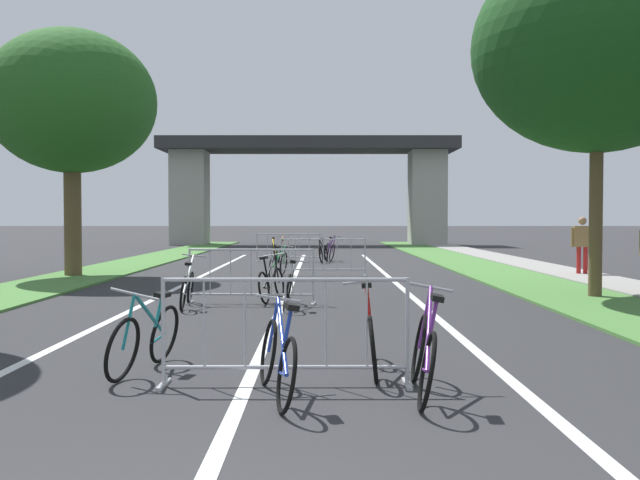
# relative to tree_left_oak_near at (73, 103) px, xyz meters

# --- Properties ---
(grass_verge_left) EXTENTS (2.28, 49.38, 0.05)m
(grass_verge_left) POSITION_rel_tree_left_oak_near_xyz_m (0.26, 3.37, -4.80)
(grass_verge_left) COLOR #477A38
(grass_verge_left) RESTS_ON ground
(grass_verge_right) EXTENTS (2.28, 49.38, 0.05)m
(grass_verge_right) POSITION_rel_tree_left_oak_near_xyz_m (12.05, 3.37, -4.80)
(grass_verge_right) COLOR #477A38
(grass_verge_right) RESTS_ON ground
(sidewalk_path_right) EXTENTS (1.66, 49.38, 0.08)m
(sidewalk_path_right) POSITION_rel_tree_left_oak_near_xyz_m (14.02, 3.37, -4.78)
(sidewalk_path_right) COLOR gray
(sidewalk_path_right) RESTS_ON ground
(lane_stripe_center) EXTENTS (0.14, 28.57, 0.01)m
(lane_stripe_center) POSITION_rel_tree_left_oak_near_xyz_m (6.15, -2.55, -4.82)
(lane_stripe_center) COLOR silver
(lane_stripe_center) RESTS_ON ground
(lane_stripe_right_lane) EXTENTS (0.14, 28.57, 0.01)m
(lane_stripe_right_lane) POSITION_rel_tree_left_oak_near_xyz_m (8.77, -2.55, -4.82)
(lane_stripe_right_lane) COLOR silver
(lane_stripe_right_lane) RESTS_ON ground
(lane_stripe_left_lane) EXTENTS (0.14, 28.57, 0.01)m
(lane_stripe_left_lane) POSITION_rel_tree_left_oak_near_xyz_m (3.54, -2.55, -4.82)
(lane_stripe_left_lane) COLOR silver
(lane_stripe_left_lane) RESTS_ON ground
(overpass_bridge) EXTENTS (18.05, 4.13, 6.50)m
(overpass_bridge) POSITION_rel_tree_left_oak_near_xyz_m (6.15, 23.98, -0.37)
(overpass_bridge) COLOR #2D2D30
(overpass_bridge) RESTS_ON ground
(tree_left_oak_near) EXTENTS (4.64, 4.64, 6.82)m
(tree_left_oak_near) POSITION_rel_tree_left_oak_near_xyz_m (0.00, 0.00, 0.00)
(tree_left_oak_near) COLOR brown
(tree_left_oak_near) RESTS_ON ground
(tree_right_maple_mid) EXTENTS (5.01, 5.01, 7.21)m
(tree_right_maple_mid) POSITION_rel_tree_left_oak_near_xyz_m (12.44, -5.32, 0.25)
(tree_right_maple_mid) COLOR brown
(tree_right_maple_mid) RESTS_ON ground
(crowd_barrier_nearest) EXTENTS (2.42, 0.45, 1.05)m
(crowd_barrier_nearest) POSITION_rel_tree_left_oak_near_xyz_m (6.53, -12.79, -4.30)
(crowd_barrier_nearest) COLOR #ADADB2
(crowd_barrier_nearest) RESTS_ON ground
(crowd_barrier_second) EXTENTS (2.44, 0.58, 1.05)m
(crowd_barrier_second) POSITION_rel_tree_left_oak_near_xyz_m (5.56, -6.24, -4.30)
(crowd_barrier_second) COLOR #ADADB2
(crowd_barrier_second) RESTS_ON ground
(crowd_barrier_third) EXTENTS (2.42, 0.47, 1.05)m
(crowd_barrier_third) POSITION_rel_tree_left_oak_near_xyz_m (6.95, 0.31, -4.30)
(crowd_barrier_third) COLOR #ADADB2
(crowd_barrier_third) RESTS_ON ground
(crowd_barrier_fourth) EXTENTS (2.43, 0.51, 1.05)m
(crowd_barrier_fourth) POSITION_rel_tree_left_oak_near_xyz_m (5.68, 6.86, -4.30)
(crowd_barrier_fourth) COLOR #ADADB2
(crowd_barrier_fourth) RESTS_ON ground
(bicycle_purple_0) EXTENTS (0.69, 1.69, 1.04)m
(bicycle_purple_0) POSITION_rel_tree_left_oak_near_xyz_m (7.22, 7.35, -4.44)
(bicycle_purple_0) COLOR black
(bicycle_purple_0) RESTS_ON ground
(bicycle_black_1) EXTENTS (0.63, 1.73, 0.95)m
(bicycle_black_1) POSITION_rel_tree_left_oak_near_xyz_m (6.98, 6.47, -4.47)
(bicycle_black_1) COLOR black
(bicycle_black_1) RESTS_ON ground
(bicycle_white_2) EXTENTS (0.44, 1.67, 0.96)m
(bicycle_white_2) POSITION_rel_tree_left_oak_near_xyz_m (4.45, -6.78, -4.47)
(bicycle_white_2) COLOR black
(bicycle_white_2) RESTS_ON ground
(bicycle_teal_3) EXTENTS (0.52, 1.63, 0.94)m
(bicycle_teal_3) POSITION_rel_tree_left_oak_near_xyz_m (5.03, -12.23, -4.46)
(bicycle_teal_3) COLOR black
(bicycle_teal_3) RESTS_ON ground
(bicycle_green_4) EXTENTS (0.65, 1.73, 0.89)m
(bicycle_green_4) POSITION_rel_tree_left_oak_near_xyz_m (5.71, -0.10, -4.45)
(bicycle_green_4) COLOR black
(bicycle_green_4) RESTS_ON ground
(bicycle_orange_5) EXTENTS (0.53, 1.66, 0.99)m
(bicycle_orange_5) POSITION_rel_tree_left_oak_near_xyz_m (5.39, 6.44, -4.46)
(bicycle_orange_5) COLOR black
(bicycle_orange_5) RESTS_ON ground
(bicycle_blue_6) EXTENTS (0.50, 1.70, 0.90)m
(bicycle_blue_6) POSITION_rel_tree_left_oak_near_xyz_m (6.48, -13.27, -4.46)
(bicycle_blue_6) COLOR black
(bicycle_blue_6) RESTS_ON ground
(bicycle_silver_7) EXTENTS (0.47, 1.72, 0.89)m
(bicycle_silver_7) POSITION_rel_tree_left_oak_near_xyz_m (6.30, -6.83, -4.46)
(bicycle_silver_7) COLOR black
(bicycle_silver_7) RESTS_ON ground
(bicycle_yellow_8) EXTENTS (0.54, 1.77, 0.92)m
(bicycle_yellow_8) POSITION_rel_tree_left_oak_near_xyz_m (5.14, 7.36, -4.45)
(bicycle_yellow_8) COLOR black
(bicycle_yellow_8) RESTS_ON ground
(bicycle_red_9) EXTENTS (0.51, 1.70, 0.98)m
(bicycle_red_9) POSITION_rel_tree_left_oak_near_xyz_m (7.41, -12.20, -4.44)
(bicycle_red_9) COLOR black
(bicycle_red_9) RESTS_ON ground
(bicycle_purple_10) EXTENTS (0.51, 1.76, 1.00)m
(bicycle_purple_10) POSITION_rel_tree_left_oak_near_xyz_m (7.80, -13.21, -4.44)
(bicycle_purple_10) COLOR black
(bicycle_purple_10) RESTS_ON ground
(bicycle_black_11) EXTENTS (0.49, 1.70, 0.93)m
(bicycle_black_11) POSITION_rel_tree_left_oak_near_xyz_m (5.91, -5.80, -4.46)
(bicycle_black_11) COLOR black
(bicycle_black_11) RESTS_ON ground
(pedestrian_in_red_jacket) EXTENTS (0.59, 0.38, 1.67)m
(pedestrian_in_red_jacket) POSITION_rel_tree_left_oak_near_xyz_m (14.20, 0.14, -3.81)
(pedestrian_in_red_jacket) COLOR #B21E1E
(pedestrian_in_red_jacket) RESTS_ON ground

